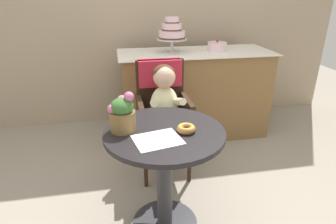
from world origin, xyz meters
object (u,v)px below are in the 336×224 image
(wicker_chair, at_px, (162,99))
(donut_front, at_px, (186,128))
(round_layer_cake, at_px, (217,47))
(tiered_cake_stand, at_px, (172,32))
(flower_vase, at_px, (122,114))
(seated_child, at_px, (165,102))
(cafe_table, at_px, (165,161))

(wicker_chair, relative_size, donut_front, 8.59)
(wicker_chair, relative_size, round_layer_cake, 5.00)
(donut_front, distance_m, tiered_cake_stand, 1.40)
(wicker_chair, relative_size, tiered_cake_stand, 2.81)
(donut_front, xyz_separation_m, round_layer_cake, (0.65, 1.34, 0.20))
(flower_vase, bearing_deg, tiered_cake_stand, 66.68)
(wicker_chair, bearing_deg, tiered_cake_stand, 76.00)
(seated_child, xyz_separation_m, flower_vase, (-0.34, -0.51, 0.15))
(wicker_chair, bearing_deg, flower_vase, -112.26)
(seated_child, relative_size, donut_front, 6.54)
(donut_front, xyz_separation_m, flower_vase, (-0.36, 0.09, 0.08))
(cafe_table, bearing_deg, donut_front, -18.27)
(flower_vase, relative_size, round_layer_cake, 1.24)
(donut_front, bearing_deg, flower_vase, 166.38)
(seated_child, height_order, flower_vase, seated_child)
(seated_child, height_order, donut_front, seated_child)
(wicker_chair, xyz_separation_m, round_layer_cake, (0.67, 0.58, 0.30))
(wicker_chair, bearing_deg, donut_front, -83.70)
(seated_child, bearing_deg, round_layer_cake, 48.02)
(cafe_table, distance_m, donut_front, 0.27)
(cafe_table, height_order, seated_child, seated_child)
(tiered_cake_stand, height_order, round_layer_cake, tiered_cake_stand)
(seated_child, distance_m, donut_front, 0.60)
(flower_vase, bearing_deg, wicker_chair, 62.92)
(wicker_chair, bearing_deg, round_layer_cake, 46.09)
(flower_vase, height_order, round_layer_cake, round_layer_cake)
(seated_child, bearing_deg, wicker_chair, 90.00)
(flower_vase, bearing_deg, cafe_table, -11.15)
(flower_vase, bearing_deg, donut_front, -13.62)
(donut_front, bearing_deg, round_layer_cake, 64.18)
(wicker_chair, relative_size, seated_child, 1.31)
(cafe_table, relative_size, round_layer_cake, 3.78)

